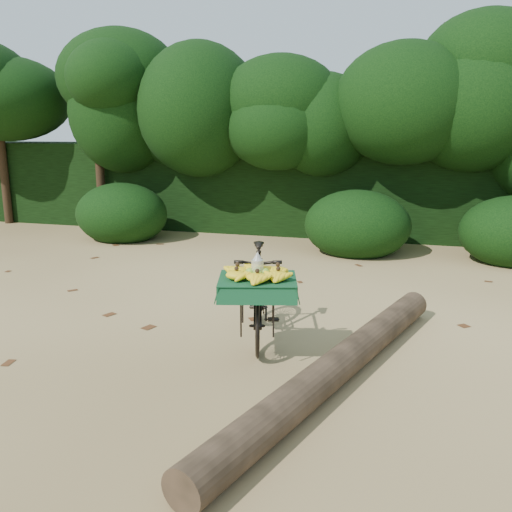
# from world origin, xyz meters

# --- Properties ---
(ground) EXTENTS (80.00, 80.00, 0.00)m
(ground) POSITION_xyz_m (0.00, 0.00, 0.00)
(ground) COLOR tan
(ground) RESTS_ON ground
(vendor_bicycle) EXTENTS (0.98, 1.77, 0.96)m
(vendor_bicycle) POSITION_xyz_m (0.94, 0.07, 0.49)
(vendor_bicycle) COLOR black
(vendor_bicycle) RESTS_ON ground
(fallen_log) EXTENTS (1.50, 3.88, 0.29)m
(fallen_log) POSITION_xyz_m (1.86, -0.67, 0.14)
(fallen_log) COLOR brown
(fallen_log) RESTS_ON ground
(hedge_backdrop) EXTENTS (26.00, 1.80, 1.80)m
(hedge_backdrop) POSITION_xyz_m (0.00, 6.30, 0.90)
(hedge_backdrop) COLOR black
(hedge_backdrop) RESTS_ON ground
(tree_row) EXTENTS (14.50, 2.00, 4.00)m
(tree_row) POSITION_xyz_m (-0.65, 5.50, 2.00)
(tree_row) COLOR black
(tree_row) RESTS_ON ground
(bush_clumps) EXTENTS (8.80, 1.70, 0.90)m
(bush_clumps) POSITION_xyz_m (0.50, 4.30, 0.45)
(bush_clumps) COLOR black
(bush_clumps) RESTS_ON ground
(leaf_litter) EXTENTS (7.00, 7.30, 0.01)m
(leaf_litter) POSITION_xyz_m (0.00, 0.65, 0.01)
(leaf_litter) COLOR #532E16
(leaf_litter) RESTS_ON ground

